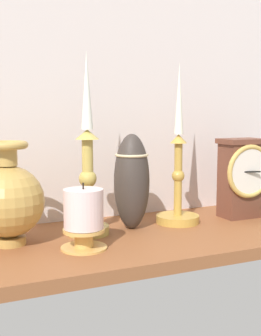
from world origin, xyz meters
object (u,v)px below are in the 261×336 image
candlestick_tall_center (88,173)px  pillar_candle_near_clock (84,217)px  brass_vase_bulbous (8,199)px  tall_ceramic_vase (132,181)px  mantel_clock (242,176)px  candlestick_tall_left (178,181)px

candlestick_tall_center → pillar_candle_near_clock: bearing=-113.9°
brass_vase_bulbous → tall_ceramic_vase: bearing=2.9°
mantel_clock → candlestick_tall_left: (-16.60, 1.64, -0.15)cm
candlestick_tall_left → tall_ceramic_vase: bearing=-178.5°
mantel_clock → tall_ceramic_vase: size_ratio=0.92×
candlestick_tall_left → brass_vase_bulbous: (-38.10, -1.64, -0.99)cm
mantel_clock → pillar_candle_near_clock: 43.61cm
mantel_clock → candlestick_tall_center: size_ratio=0.50×
candlestick_tall_left → candlestick_tall_center: 22.09cm
pillar_candle_near_clock → tall_ceramic_vase: 17.86cm
mantel_clock → brass_vase_bulbous: bearing=-180.0°
pillar_candle_near_clock → tall_ceramic_vase: (14.28, 9.77, 4.43)cm
pillar_candle_near_clock → tall_ceramic_vase: size_ratio=0.60×
candlestick_tall_left → brass_vase_bulbous: bearing=-177.5°
candlestick_tall_center → brass_vase_bulbous: candlestick_tall_center is taller
candlestick_tall_center → brass_vase_bulbous: (-16.25, -0.93, -4.14)cm
candlestick_tall_left → tall_ceramic_vase: (-11.72, -0.31, 0.68)cm
candlestick_tall_center → mantel_clock: bearing=-1.4°
mantel_clock → candlestick_tall_left: size_ratio=0.52×
candlestick_tall_left → pillar_candle_near_clock: 28.14cm
brass_vase_bulbous → tall_ceramic_vase: 26.47cm
candlestick_tall_left → pillar_candle_near_clock: candlestick_tall_left is taller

